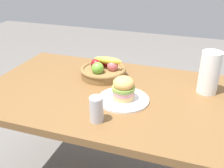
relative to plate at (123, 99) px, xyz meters
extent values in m
cube|color=brown|center=(-0.14, 0.08, -0.03)|extent=(1.40, 0.90, 0.04)
cylinder|color=brown|center=(-0.76, 0.45, -0.40)|extent=(0.07, 0.07, 0.71)
cylinder|color=brown|center=(0.48, 0.45, -0.40)|extent=(0.07, 0.07, 0.71)
cylinder|color=white|center=(0.00, 0.00, 0.00)|extent=(0.28, 0.28, 0.01)
cylinder|color=#E5BC75|center=(0.00, 0.00, 0.02)|extent=(0.11, 0.11, 0.03)
cylinder|color=pink|center=(0.00, 0.00, 0.05)|extent=(0.12, 0.12, 0.02)
cylinder|color=#84A84C|center=(0.00, 0.00, 0.07)|extent=(0.12, 0.12, 0.02)
ellipsoid|color=#EAAD5D|center=(0.00, 0.00, 0.10)|extent=(0.11, 0.11, 0.07)
cylinder|color=silver|center=(-0.06, -0.22, 0.05)|extent=(0.07, 0.07, 0.12)
cylinder|color=silver|center=(-0.06, -0.22, 0.12)|extent=(0.06, 0.06, 0.00)
cylinder|color=olive|center=(-0.21, 0.25, 0.02)|extent=(0.28, 0.28, 0.05)
torus|color=olive|center=(-0.21, 0.25, 0.04)|extent=(0.29, 0.29, 0.02)
sphere|color=#D16066|center=(-0.15, 0.27, 0.07)|extent=(0.07, 0.07, 0.07)
sphere|color=red|center=(-0.22, 0.32, 0.07)|extent=(0.07, 0.07, 0.07)
sphere|color=maroon|center=(-0.26, 0.26, 0.07)|extent=(0.07, 0.07, 0.07)
sphere|color=#6BAD38|center=(-0.22, 0.20, 0.07)|extent=(0.08, 0.08, 0.08)
ellipsoid|color=yellow|center=(-0.18, 0.27, 0.10)|extent=(0.18, 0.06, 0.05)
cylinder|color=white|center=(0.42, 0.25, 0.11)|extent=(0.11, 0.11, 0.24)
camera|label=1|loc=(0.35, -1.19, 0.70)|focal=42.69mm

